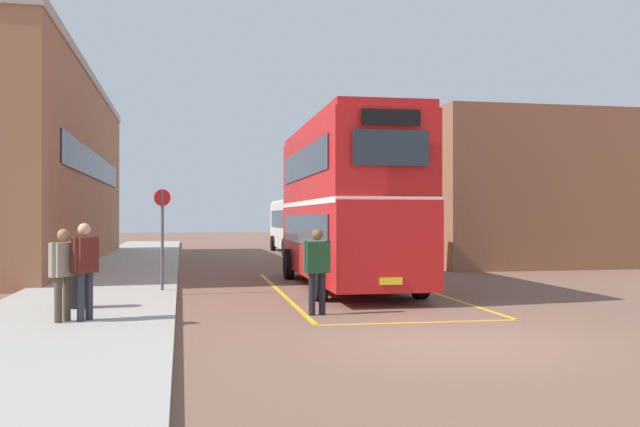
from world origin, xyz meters
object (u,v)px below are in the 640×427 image
Objects in this scene: single_deck_bus at (300,224)px; pedestrian_waiting_near at (63,268)px; bus_stop_sign at (162,229)px; litter_bin at (80,285)px; double_decker_bus at (345,201)px; pedestrian_boarding at (317,264)px; pedestrian_waiting_far at (85,263)px.

single_deck_bus is 27.26m from pedestrian_waiting_near.
bus_stop_sign is at bearing -109.17° from single_deck_bus.
single_deck_bus is at bearing 69.82° from litter_bin.
litter_bin is at bearing -110.18° from single_deck_bus.
double_decker_bus reaches higher than bus_stop_sign.
single_deck_bus reaches higher than pedestrian_waiting_near.
bus_stop_sign is (-7.12, -20.48, 0.09)m from single_deck_bus.
pedestrian_waiting_near is 5.61m from bus_stop_sign.
double_decker_bus is 3.73× the size of bus_stop_sign.
pedestrian_waiting_near is (-4.93, -0.94, 0.07)m from pedestrian_boarding.
litter_bin is at bearing 89.43° from pedestrian_waiting_near.
pedestrian_boarding reaches higher than litter_bin.
pedestrian_waiting_near is at bearing -107.12° from bus_stop_sign.
double_decker_bus is 8.29m from litter_bin.
double_decker_bus is at bearing 32.49° from litter_bin.
single_deck_bus is 27.05m from pedestrian_waiting_far.
pedestrian_waiting_far is (-4.55, -0.84, 0.14)m from pedestrian_boarding.
double_decker_bus is 9.09m from pedestrian_waiting_far.
double_decker_bus reaches higher than single_deck_bus.
bus_stop_sign reaches higher than pedestrian_boarding.
single_deck_bus is (1.93, 19.45, -0.87)m from double_decker_bus.
pedestrian_waiting_far is 5.41m from bus_stop_sign.
bus_stop_sign is (1.62, 3.30, 1.12)m from litter_bin.
double_decker_bus is 5.47× the size of pedestrian_waiting_far.
pedestrian_waiting_far is at bearing -103.57° from bus_stop_sign.
litter_bin is at bearing 100.49° from pedestrian_waiting_far.
pedestrian_waiting_near is at bearing -169.26° from pedestrian_boarding.
double_decker_bus is 5.35m from bus_stop_sign.
double_decker_bus is at bearing 70.71° from pedestrian_boarding.
pedestrian_boarding is 1.06× the size of pedestrian_waiting_near.
double_decker_bus is 10.43× the size of litter_bin.
single_deck_bus is 25.17m from pedestrian_boarding.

